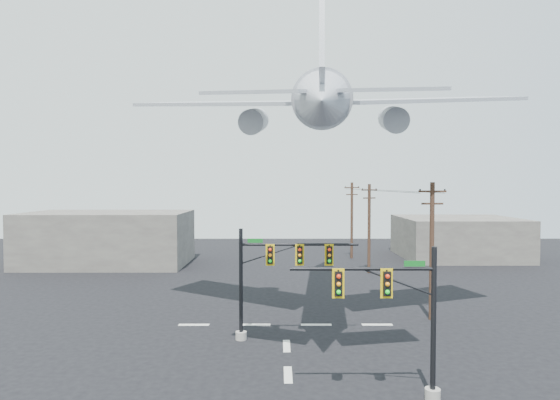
{
  "coord_description": "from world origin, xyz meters",
  "views": [
    {
      "loc": [
        -0.44,
        -18.25,
        9.23
      ],
      "look_at": [
        -0.38,
        5.0,
        8.42
      ],
      "focal_mm": 30.0,
      "sensor_mm": 36.0,
      "label": 1
    }
  ],
  "objects_px": {
    "signal_mast_far": "(271,277)",
    "utility_pole_b": "(369,226)",
    "airliner": "(323,99)",
    "utility_pole_c": "(352,219)",
    "signal_mast_near": "(403,318)",
    "utility_pole_a": "(432,248)"
  },
  "relations": [
    {
      "from": "signal_mast_far",
      "to": "utility_pole_b",
      "type": "xyz_separation_m",
      "value": [
        9.8,
        20.75,
        1.05
      ]
    },
    {
      "from": "utility_pole_b",
      "to": "airliner",
      "type": "relative_size",
      "value": 0.33
    },
    {
      "from": "utility_pole_c",
      "to": "signal_mast_near",
      "type": "bearing_deg",
      "value": -107.66
    },
    {
      "from": "signal_mast_near",
      "to": "utility_pole_c",
      "type": "height_order",
      "value": "utility_pole_c"
    },
    {
      "from": "signal_mast_near",
      "to": "utility_pole_c",
      "type": "xyz_separation_m",
      "value": [
        3.77,
        38.01,
        1.39
      ]
    },
    {
      "from": "utility_pole_b",
      "to": "airliner",
      "type": "height_order",
      "value": "airliner"
    },
    {
      "from": "utility_pole_c",
      "to": "airliner",
      "type": "xyz_separation_m",
      "value": [
        -5.99,
        -25.15,
        10.2
      ]
    },
    {
      "from": "signal_mast_far",
      "to": "airliner",
      "type": "distance_m",
      "value": 12.94
    },
    {
      "from": "signal_mast_far",
      "to": "utility_pole_c",
      "type": "bearing_deg",
      "value": 72.6
    },
    {
      "from": "signal_mast_near",
      "to": "airliner",
      "type": "xyz_separation_m",
      "value": [
        -2.22,
        12.86,
        11.59
      ]
    },
    {
      "from": "signal_mast_near",
      "to": "utility_pole_c",
      "type": "relative_size",
      "value": 0.7
    },
    {
      "from": "signal_mast_near",
      "to": "airliner",
      "type": "height_order",
      "value": "airliner"
    },
    {
      "from": "utility_pole_a",
      "to": "airliner",
      "type": "height_order",
      "value": "airliner"
    },
    {
      "from": "signal_mast_far",
      "to": "airliner",
      "type": "relative_size",
      "value": 0.26
    },
    {
      "from": "utility_pole_b",
      "to": "utility_pole_c",
      "type": "height_order",
      "value": "utility_pole_c"
    },
    {
      "from": "utility_pole_c",
      "to": "utility_pole_b",
      "type": "bearing_deg",
      "value": -100.16
    },
    {
      "from": "signal_mast_near",
      "to": "signal_mast_far",
      "type": "bearing_deg",
      "value": 126.52
    },
    {
      "from": "utility_pole_b",
      "to": "airliner",
      "type": "bearing_deg",
      "value": -135.6
    },
    {
      "from": "signal_mast_near",
      "to": "utility_pole_b",
      "type": "height_order",
      "value": "utility_pole_b"
    },
    {
      "from": "signal_mast_far",
      "to": "utility_pole_c",
      "type": "xyz_separation_m",
      "value": [
        9.49,
        30.28,
        1.15
      ]
    },
    {
      "from": "signal_mast_near",
      "to": "utility_pole_a",
      "type": "bearing_deg",
      "value": 66.67
    },
    {
      "from": "signal_mast_far",
      "to": "utility_pole_b",
      "type": "distance_m",
      "value": 22.97
    }
  ]
}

